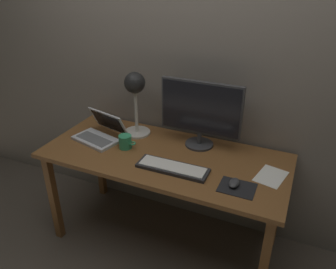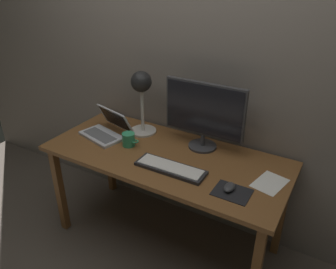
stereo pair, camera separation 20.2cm
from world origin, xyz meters
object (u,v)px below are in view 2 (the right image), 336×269
at_px(coffee_mug, 129,140).
at_px(keyboard_main, 170,168).
at_px(mouse, 229,187).
at_px(laptop, 108,128).
at_px(desk_lamp, 142,90).
at_px(monitor, 204,113).

bearing_deg(coffee_mug, keyboard_main, -16.18).
bearing_deg(mouse, laptop, 169.47).
bearing_deg(desk_lamp, laptop, -140.63).
relative_size(keyboard_main, desk_lamp, 0.96).
bearing_deg(desk_lamp, keyboard_main, -37.99).
relative_size(keyboard_main, mouse, 4.60).
bearing_deg(keyboard_main, coffee_mug, 163.82).
distance_m(desk_lamp, coffee_mug, 0.35).
relative_size(desk_lamp, mouse, 4.79).
height_order(monitor, keyboard_main, monitor).
relative_size(keyboard_main, coffee_mug, 3.63).
height_order(monitor, laptop, monitor).
distance_m(mouse, coffee_mug, 0.78).
distance_m(keyboard_main, desk_lamp, 0.62).
height_order(keyboard_main, mouse, mouse).
xyz_separation_m(desk_lamp, coffee_mug, (0.03, -0.22, -0.28)).
xyz_separation_m(desk_lamp, mouse, (0.81, -0.35, -0.30)).
height_order(monitor, coffee_mug, monitor).
bearing_deg(monitor, mouse, -47.43).
relative_size(monitor, desk_lamp, 1.19).
height_order(monitor, desk_lamp, desk_lamp).
xyz_separation_m(monitor, laptop, (-0.67, -0.18, -0.20)).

